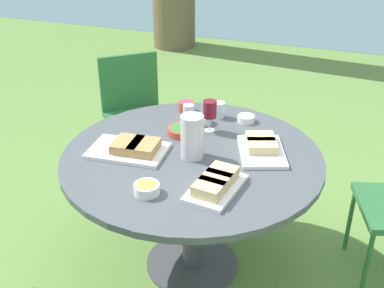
# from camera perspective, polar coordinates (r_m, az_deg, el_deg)

# --- Properties ---
(ground_plane) EXTENTS (40.00, 40.00, 0.00)m
(ground_plane) POSITION_cam_1_polar(r_m,az_deg,el_deg) (2.92, 0.00, -13.98)
(ground_plane) COLOR #668E42
(river_strip) EXTENTS (40.00, 4.68, 0.01)m
(river_strip) POSITION_cam_1_polar(r_m,az_deg,el_deg) (9.23, 15.58, 14.92)
(river_strip) COLOR slate
(river_strip) RESTS_ON ground_plane
(dining_table) EXTENTS (1.35, 1.35, 0.74)m
(dining_table) POSITION_cam_1_polar(r_m,az_deg,el_deg) (2.54, 0.00, -3.26)
(dining_table) COLOR #4C4C51
(dining_table) RESTS_ON ground_plane
(chair_far_back) EXTENTS (0.61, 0.61, 0.89)m
(chair_far_back) POSITION_cam_1_polar(r_m,az_deg,el_deg) (3.60, -6.88, 4.44)
(chair_far_back) COLOR #2D6B38
(chair_far_back) RESTS_ON ground_plane
(water_pitcher) EXTENTS (0.13, 0.12, 0.23)m
(water_pitcher) POSITION_cam_1_polar(r_m,az_deg,el_deg) (2.41, 0.03, 0.89)
(water_pitcher) COLOR silver
(water_pitcher) RESTS_ON dining_table
(wine_glass) EXTENTS (0.08, 0.08, 0.18)m
(wine_glass) POSITION_cam_1_polar(r_m,az_deg,el_deg) (2.67, 2.17, 4.04)
(wine_glass) COLOR silver
(wine_glass) RESTS_ON dining_table
(platter_bread_main) EXTENTS (0.42, 0.29, 0.07)m
(platter_bread_main) POSITION_cam_1_polar(r_m,az_deg,el_deg) (2.51, -7.13, -0.49)
(platter_bread_main) COLOR white
(platter_bread_main) RESTS_ON dining_table
(platter_charcuterie) EXTENTS (0.23, 0.35, 0.07)m
(platter_charcuterie) POSITION_cam_1_polar(r_m,az_deg,el_deg) (2.19, 2.83, -4.72)
(platter_charcuterie) COLOR white
(platter_charcuterie) RESTS_ON dining_table
(platter_sandwich_side) EXTENTS (0.33, 0.40, 0.07)m
(platter_sandwich_side) POSITION_cam_1_polar(r_m,az_deg,el_deg) (2.53, 8.22, -0.35)
(platter_sandwich_side) COLOR white
(platter_sandwich_side) RESTS_ON dining_table
(bowl_fries) EXTENTS (0.12, 0.12, 0.05)m
(bowl_fries) POSITION_cam_1_polar(r_m,az_deg,el_deg) (2.18, -5.39, -5.25)
(bowl_fries) COLOR white
(bowl_fries) RESTS_ON dining_table
(bowl_salad) EXTENTS (0.16, 0.16, 0.04)m
(bowl_salad) POSITION_cam_1_polar(r_m,az_deg,el_deg) (2.68, -1.16, 1.61)
(bowl_salad) COLOR #B74733
(bowl_salad) RESTS_ON dining_table
(bowl_olives) EXTENTS (0.11, 0.11, 0.05)m
(bowl_olives) POSITION_cam_1_polar(r_m,az_deg,el_deg) (2.81, 1.20, 2.99)
(bowl_olives) COLOR white
(bowl_olives) RESTS_ON dining_table
(bowl_dip_red) EXTENTS (0.09, 0.09, 0.06)m
(bowl_dip_red) POSITION_cam_1_polar(r_m,az_deg,el_deg) (2.96, -0.73, 4.56)
(bowl_dip_red) COLOR #B74733
(bowl_dip_red) RESTS_ON dining_table
(bowl_dip_cream) EXTENTS (0.10, 0.10, 0.04)m
(bowl_dip_cream) POSITION_cam_1_polar(r_m,az_deg,el_deg) (2.84, 6.44, 3.05)
(bowl_dip_cream) COLOR white
(bowl_dip_cream) RESTS_ON dining_table
(cup_water_near) EXTENTS (0.07, 0.07, 0.10)m
(cup_water_near) POSITION_cam_1_polar(r_m,az_deg,el_deg) (2.88, 3.19, 4.05)
(cup_water_near) COLOR silver
(cup_water_near) RESTS_ON dining_table
(cup_water_far) EXTENTS (0.07, 0.07, 0.09)m
(cup_water_far) POSITION_cam_1_polar(r_m,az_deg,el_deg) (2.86, -0.42, 3.86)
(cup_water_far) COLOR silver
(cup_water_far) RESTS_ON dining_table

